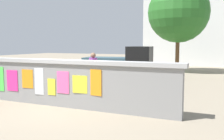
% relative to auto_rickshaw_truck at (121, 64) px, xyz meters
% --- Properties ---
extents(ground, '(60.00, 60.00, 0.00)m').
position_rel_auto_rickshaw_truck_xyz_m(ground, '(0.38, 2.08, -0.90)').
color(ground, gray).
extents(poster_wall, '(7.48, 0.42, 1.49)m').
position_rel_auto_rickshaw_truck_xyz_m(poster_wall, '(0.37, -5.92, -0.13)').
color(poster_wall, gray).
rests_on(poster_wall, ground).
extents(auto_rickshaw_truck, '(3.74, 1.88, 1.85)m').
position_rel_auto_rickshaw_truck_xyz_m(auto_rickshaw_truck, '(0.00, 0.00, 0.00)').
color(auto_rickshaw_truck, black).
rests_on(auto_rickshaw_truck, ground).
extents(motorcycle, '(1.90, 0.56, 0.87)m').
position_rel_auto_rickshaw_truck_xyz_m(motorcycle, '(2.17, -2.81, -0.44)').
color(motorcycle, black).
rests_on(motorcycle, ground).
extents(bicycle_near, '(1.65, 0.61, 0.95)m').
position_rel_auto_rickshaw_truck_xyz_m(bicycle_near, '(0.04, -4.56, -0.54)').
color(bicycle_near, black).
rests_on(bicycle_near, ground).
extents(bicycle_far, '(1.68, 0.54, 0.95)m').
position_rel_auto_rickshaw_truck_xyz_m(bicycle_far, '(-2.32, -4.34, -0.54)').
color(bicycle_far, black).
rests_on(bicycle_far, ground).
extents(person_walking, '(0.46, 0.46, 1.62)m').
position_rel_auto_rickshaw_truck_xyz_m(person_walking, '(-0.03, -3.20, 0.09)').
color(person_walking, purple).
rests_on(person_walking, ground).
extents(tree_roadside, '(4.19, 4.19, 6.25)m').
position_rel_auto_rickshaw_truck_xyz_m(tree_roadside, '(2.07, 5.50, 3.24)').
color(tree_roadside, brown).
rests_on(tree_roadside, ground).
extents(building_background, '(10.92, 5.15, 7.05)m').
position_rel_auto_rickshaw_truck_xyz_m(building_background, '(3.30, 13.22, 2.65)').
color(building_background, silver).
rests_on(building_background, ground).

